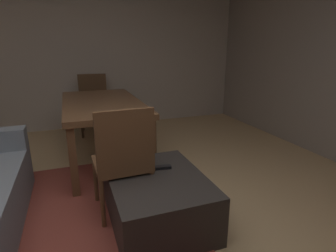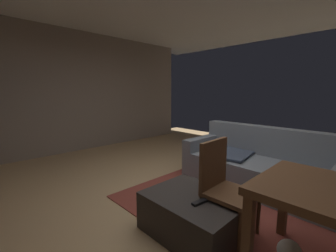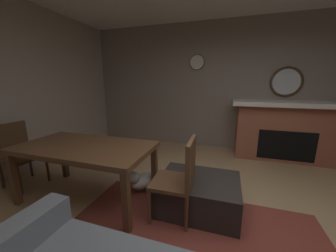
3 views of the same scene
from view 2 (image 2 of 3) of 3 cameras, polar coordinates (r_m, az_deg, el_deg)
floor at (r=3.03m, az=5.06°, el=-18.68°), size 8.42×8.42×0.00m
wall_left at (r=5.64m, az=-23.05°, el=8.19°), size 0.12×6.25×2.80m
area_rug at (r=2.99m, az=16.30°, el=-19.32°), size 2.60×2.00×0.01m
couch at (r=3.55m, az=22.92°, el=-9.81°), size 2.17×0.96×0.87m
ottoman_coffee_table at (r=2.35m, az=6.80°, el=-21.97°), size 0.93×0.72×0.39m
tv_remote at (r=2.13m, az=8.27°, el=-19.15°), size 0.07×0.17×0.02m
dining_chair_west at (r=2.28m, az=14.06°, el=-14.00°), size 0.45×0.45×0.93m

